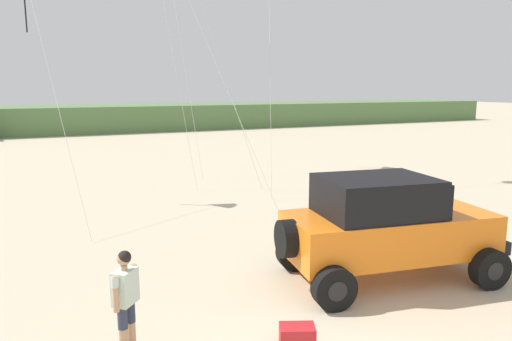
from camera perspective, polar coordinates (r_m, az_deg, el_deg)
The scene contains 4 objects.
dune_ridge at distance 48.05m, azimuth -18.02°, elevation 5.97°, with size 90.00×8.55×2.38m, color #567A47.
jeep at distance 10.61m, azimuth 15.31°, elevation -6.34°, with size 4.99×3.00×2.26m.
person_watching at distance 7.85m, azimuth -15.30°, elevation -14.26°, with size 0.47×0.49×1.67m.
cooler_box at distance 8.06m, azimuth 4.94°, elevation -19.19°, with size 0.56×0.36×0.38m, color #B21E23.
Camera 1 is at (-3.36, -4.41, 4.11)m, focal length 33.54 mm.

